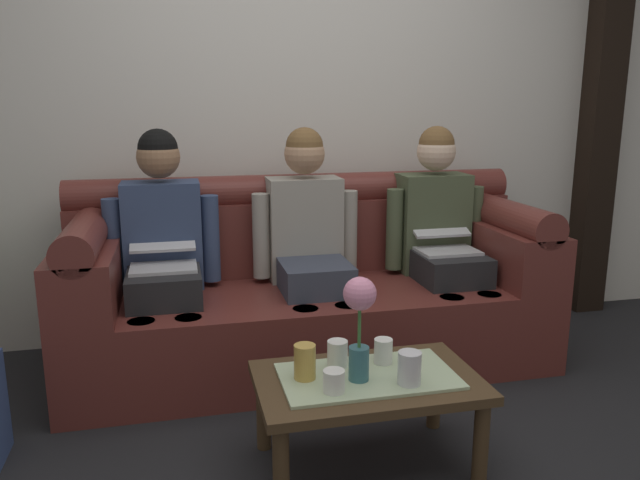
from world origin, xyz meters
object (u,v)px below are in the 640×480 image
object	(u,v)px
person_middle	(309,239)
cup_far_center	(337,354)
person_left	(163,246)
coffee_table	(367,389)
cup_far_right	(334,381)
cup_near_right	(409,368)
cup_far_left	(383,351)
person_right	(440,232)
couch	(309,293)
cup_near_left	(305,362)
flower_vase	(360,314)

from	to	relation	value
person_middle	cup_far_center	xyz separation A→B (m)	(-0.09, -0.92, -0.24)
person_left	coffee_table	size ratio (longest dim) A/B	1.49
cup_far_right	coffee_table	bearing A→B (deg)	33.56
coffee_table	cup_near_right	world-z (taller)	cup_near_right
coffee_table	cup_far_left	size ratio (longest dim) A/B	8.60
coffee_table	cup_near_right	size ratio (longest dim) A/B	6.92
coffee_table	person_right	bearing A→B (deg)	54.35
couch	cup_near_right	xyz separation A→B (m)	(0.12, -1.12, 0.06)
cup_near_left	cup_far_left	xyz separation A→B (m)	(0.32, 0.06, -0.02)
person_left	cup_far_center	xyz separation A→B (m)	(0.64, -0.92, -0.24)
couch	cup_far_left	bearing A→B (deg)	-84.53
cup_far_left	cup_far_center	bearing A→B (deg)	176.98
person_right	cup_near_right	size ratio (longest dim) A/B	10.28
coffee_table	cup_far_center	distance (m)	0.17
cup_near_right	couch	bearing A→B (deg)	96.12
couch	coffee_table	world-z (taller)	couch
cup_far_center	person_right	bearing A→B (deg)	48.29
person_middle	cup_near_right	size ratio (longest dim) A/B	10.28
cup_near_right	cup_far_left	bearing A→B (deg)	99.22
person_middle	cup_far_left	xyz separation A→B (m)	(0.09, -0.93, -0.24)
cup_near_left	cup_far_center	xyz separation A→B (m)	(0.14, 0.07, -0.01)
person_middle	person_right	size ratio (longest dim) A/B	1.00
cup_near_left	person_left	bearing A→B (deg)	116.64
cup_far_left	coffee_table	bearing A→B (deg)	-135.38
coffee_table	flower_vase	bearing A→B (deg)	-145.19
couch	person_middle	world-z (taller)	person_middle
cup_near_left	cup_near_right	size ratio (longest dim) A/B	1.07
person_middle	cup_far_center	size ratio (longest dim) A/B	12.10
person_right	cup_near_left	world-z (taller)	person_right
couch	person_right	xyz separation A→B (m)	(0.73, -0.00, 0.29)
cup_near_right	cup_far_right	xyz separation A→B (m)	(-0.28, 0.00, -0.02)
person_left	person_middle	distance (m)	0.73
cup_far_center	flower_vase	bearing A→B (deg)	-70.77
cup_near_left	cup_far_center	distance (m)	0.16
flower_vase	cup_far_right	bearing A→B (deg)	-146.96
cup_far_center	cup_far_right	world-z (taller)	cup_far_center
coffee_table	cup_near_left	distance (m)	0.26
cup_near_left	person_right	bearing A→B (deg)	45.92
cup_near_right	flower_vase	bearing A→B (deg)	156.21
flower_vase	cup_far_left	world-z (taller)	flower_vase
couch	cup_far_right	xyz separation A→B (m)	(-0.16, -1.12, 0.04)
couch	cup_near_right	bearing A→B (deg)	-83.88
cup_near_left	cup_near_right	xyz separation A→B (m)	(0.35, -0.13, -0.00)
person_left	cup_far_right	xyz separation A→B (m)	(0.57, -1.12, -0.25)
cup_far_right	cup_far_center	bearing A→B (deg)	71.80
person_right	couch	bearing A→B (deg)	179.65
person_left	person_middle	bearing A→B (deg)	0.05
person_right	cup_near_right	world-z (taller)	person_right
cup_far_left	couch	bearing A→B (deg)	95.47
couch	cup_far_left	size ratio (longest dim) A/B	25.32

